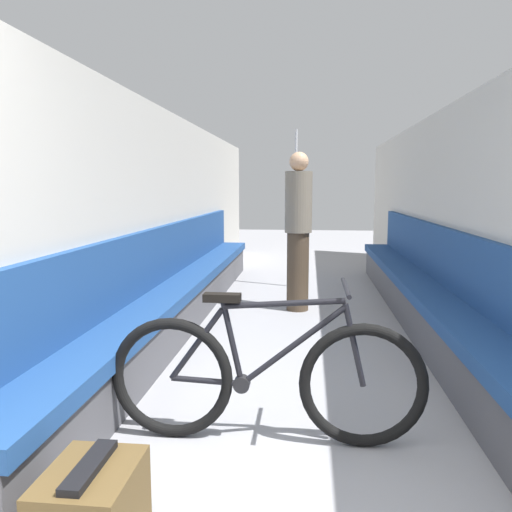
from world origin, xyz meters
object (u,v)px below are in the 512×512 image
passenger_standing (298,230)px  luggage_bag (92,511)px  bench_seat_row_right (428,298)px  bicycle (265,378)px  grab_pole_near (296,212)px  bench_seat_row_left (180,292)px

passenger_standing → luggage_bag: 4.01m
passenger_standing → bench_seat_row_right: bearing=97.1°
bicycle → luggage_bag: bearing=-109.3°
grab_pole_near → bench_seat_row_right: bearing=-56.8°
bench_seat_row_right → bicycle: bearing=-121.1°
bench_seat_row_right → passenger_standing: passenger_standing is taller
bicycle → passenger_standing: bearing=101.2°
bench_seat_row_right → luggage_bag: (-1.95, -3.18, -0.16)m
grab_pole_near → luggage_bag: (-0.62, -5.21, -0.87)m
grab_pole_near → luggage_bag: size_ratio=5.26×
passenger_standing → luggage_bag: (-0.68, -3.88, -0.74)m
bench_seat_row_right → bicycle: 2.65m
bench_seat_row_right → grab_pole_near: bearing=123.2°
luggage_bag → bench_seat_row_right: bearing=58.5°
bench_seat_row_left → bench_seat_row_right: 2.44m
bench_seat_row_left → passenger_standing: size_ratio=3.74×
bicycle → grab_pole_near: bearing=102.7°
luggage_bag → passenger_standing: bearing=80.0°
bench_seat_row_right → bench_seat_row_left: bearing=180.0°
bench_seat_row_right → bicycle: bench_seat_row_right is taller
bicycle → bench_seat_row_right: bearing=72.1°
bench_seat_row_right → luggage_bag: size_ratio=16.15×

